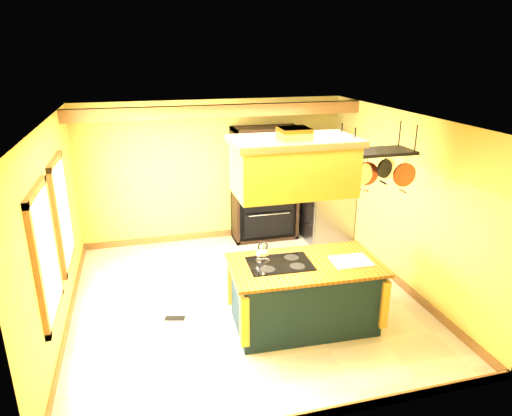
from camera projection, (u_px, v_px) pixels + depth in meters
name	position (u px, v px, depth m)	size (l,w,h in m)	color
floor	(245.00, 299.00, 6.87)	(5.00, 5.00, 0.00)	beige
ceiling	(243.00, 119.00, 5.98)	(5.00, 5.00, 0.00)	white
wall_back	(214.00, 171.00, 8.71)	(5.00, 0.02, 2.70)	gold
wall_front	(308.00, 307.00, 4.15)	(5.00, 0.02, 2.70)	gold
wall_left	(54.00, 232.00, 5.82)	(0.02, 5.00, 2.70)	gold
wall_right	(402.00, 201.00, 7.03)	(0.02, 5.00, 2.70)	gold
ceiling_beam	(220.00, 111.00, 7.57)	(5.00, 0.15, 0.20)	brown
window_near	(46.00, 254.00, 5.09)	(0.06, 1.06, 1.56)	brown
window_far	(63.00, 213.00, 6.36)	(0.06, 1.06, 1.56)	brown
kitchen_island	(304.00, 294.00, 6.10)	(2.02, 1.18, 1.11)	black
range_hood	(294.00, 165.00, 5.46)	(1.51, 0.85, 0.80)	gold
pot_rack	(377.00, 161.00, 5.74)	(1.00, 0.46, 0.80)	black
refrigerator	(326.00, 193.00, 8.80)	(0.83, 0.98, 1.92)	gray
hutch	(264.00, 196.00, 8.88)	(1.25, 0.57, 2.21)	black
floor_register	(175.00, 318.00, 6.38)	(0.28, 0.12, 0.01)	black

